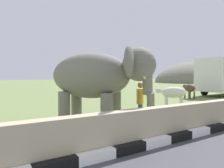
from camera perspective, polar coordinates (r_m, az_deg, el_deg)
name	(u,v)px	position (r m, az deg, el deg)	size (l,w,h in m)	color
barrier_parapet	(126,130)	(5.25, 4.01, -13.06)	(28.00, 0.36, 1.00)	tan
elephant	(99,77)	(7.31, -3.77, 2.11)	(3.71, 3.92, 2.87)	slate
person_handler	(140,101)	(7.76, 8.20, -4.87)	(0.55, 0.51, 1.66)	navy
cow_near	(173,93)	(12.63, 17.24, -2.44)	(1.79, 1.43, 1.23)	beige
cow_mid	(189,88)	(17.76, 21.44, -1.16)	(1.21, 1.88, 1.23)	#473323
hill_east	(205,82)	(67.07, 25.20, 0.46)	(32.93, 26.34, 13.05)	#6B695A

